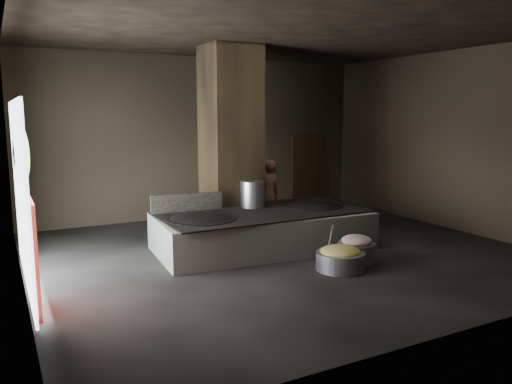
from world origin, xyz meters
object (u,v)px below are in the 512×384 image
wok_left (201,222)px  wok_right (313,209)px  stock_pot (253,194)px  veg_basin (340,261)px  meat_basin (356,253)px  cook (269,194)px  hearth_platform (262,231)px

wok_left → wok_right: bearing=2.0°
stock_pot → veg_basin: stock_pot is taller
stock_pot → meat_basin: bearing=-65.2°
meat_basin → wok_left: bearing=145.8°
wok_right → cook: size_ratio=0.76×
meat_basin → cook: bearing=89.8°
stock_pot → veg_basin: (0.54, -2.56, -0.96)m
wok_left → stock_pot: stock_pot is taller
wok_right → veg_basin: wok_right is taller
wok_left → wok_right: (2.80, 0.10, 0.00)m
cook → veg_basin: size_ratio=1.89×
wok_right → cook: cook is taller
hearth_platform → veg_basin: bearing=-69.6°
wok_left → stock_pot: size_ratio=2.42×
cook → hearth_platform: bearing=54.9°
veg_basin → wok_right: bearing=69.8°
wok_right → stock_pot: bearing=159.0°
wok_right → cook: 1.75m
wok_right → cook: bearing=96.6°
veg_basin → cook: bearing=81.7°
stock_pot → cook: 1.67m
wok_left → veg_basin: bearing=-43.8°
wok_left → meat_basin: wok_left is taller
wok_left → veg_basin: (2.04, -1.96, -0.58)m
wok_right → meat_basin: bearing=-96.5°
hearth_platform → wok_right: (1.35, 0.05, 0.35)m
cook → meat_basin: size_ratio=2.39×
cook → veg_basin: (-0.56, -3.79, -0.71)m
meat_basin → hearth_platform: bearing=122.2°
wok_right → stock_pot: size_ratio=2.25×
hearth_platform → cook: size_ratio=2.59×
wok_right → cook: (-0.20, 1.73, 0.13)m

